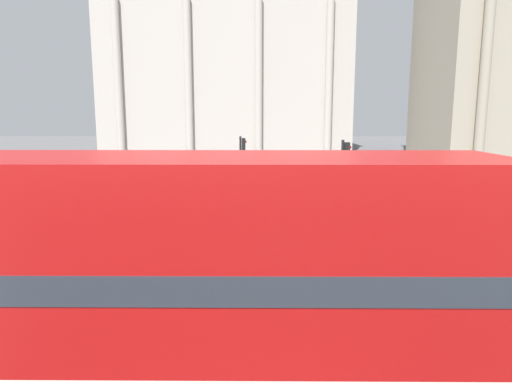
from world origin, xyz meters
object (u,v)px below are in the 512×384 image
Objects in this scene: traffic_light_near at (361,206)px; car_maroon at (186,198)px; pedestrian_grey at (380,180)px; traffic_light_far at (242,159)px; double_decker_bus at (152,271)px; pedestrian_black at (465,246)px; pedestrian_yellow at (337,191)px; pedestrian_blue at (238,164)px; car_black at (241,216)px; traffic_light_mid at (344,172)px; plaza_building_left at (227,67)px.

car_maroon is at bearing 120.76° from traffic_light_near.
pedestrian_grey is at bearing 73.28° from traffic_light_near.
traffic_light_near is at bearing -75.00° from traffic_light_far.
pedestrian_black is at bearing 44.18° from double_decker_bus.
traffic_light_near reaches higher than pedestrian_yellow.
pedestrian_yellow is 14.01m from pedestrian_blue.
pedestrian_grey is at bearing 115.65° from car_black.
pedestrian_yellow is 1.02× the size of pedestrian_blue.
traffic_light_mid is 4.64m from car_black.
traffic_light_mid is 2.11× the size of pedestrian_grey.
traffic_light_mid is at bearing 74.33° from car_black.
traffic_light_far is (3.29, -35.99, -8.53)m from plaza_building_left.
plaza_building_left is at bearing 100.31° from traffic_light_mid.
traffic_light_far is at bearing 93.79° from double_decker_bus.
traffic_light_near reaches higher than pedestrian_grey.
double_decker_bus is at bearing 74.40° from pedestrian_yellow.
car_black is 11.18m from pedestrian_grey.
traffic_light_mid is 0.92× the size of car_maroon.
pedestrian_blue is (-4.38, 24.24, -1.55)m from traffic_light_near.
traffic_light_far is at bearing 162.18° from car_black.
plaza_building_left is at bearing 149.75° from pedestrian_black.
plaza_building_left reaches higher than car_black.
plaza_building_left is at bearing -73.66° from pedestrian_yellow.
traffic_light_far reaches higher than pedestrian_grey.
traffic_light_far is 7.36m from car_black.
traffic_light_near is at bearing 144.56° from pedestrian_grey.
traffic_light_mid is at bearing -56.63° from traffic_light_far.
pedestrian_blue reaches higher than car_maroon.
plaza_building_left is at bearing -0.81° from pedestrian_grey.
pedestrian_yellow is at bearing 156.04° from car_maroon.
pedestrian_yellow is (1.35, 11.46, -1.54)m from traffic_light_near.
traffic_light_far is 2.18× the size of pedestrian_black.
plaza_building_left is 44.48m from car_black.
traffic_light_near is (6.98, -49.79, -8.45)m from plaza_building_left.
traffic_light_near is 7.00m from traffic_light_mid.
pedestrian_yellow is (5.05, -2.34, -1.45)m from traffic_light_far.
pedestrian_blue is at bearing 95.98° from double_decker_bus.
double_decker_bus reaches higher than car_maroon.
car_black is 2.58× the size of pedestrian_blue.
pedestrian_blue is (-5.73, 12.78, -0.02)m from pedestrian_yellow.
pedestrian_blue is at bearing -127.25° from car_maroon.
car_maroon is at bearing 103.41° from double_decker_bus.
traffic_light_far is 5.75m from pedestrian_yellow.
pedestrian_black is (3.53, 1.48, -1.52)m from traffic_light_near.
double_decker_bus is 6.22× the size of pedestrian_grey.
pedestrian_grey is (8.09, 0.81, -1.34)m from traffic_light_far.
pedestrian_blue is (-7.91, 22.76, -0.03)m from pedestrian_black.
pedestrian_yellow reaches higher than car_maroon.
pedestrian_blue is at bearing 163.24° from car_black.
car_maroon is 2.50× the size of pedestrian_black.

